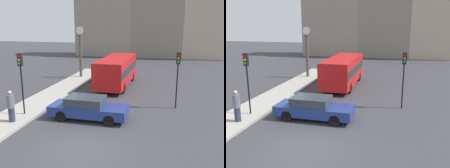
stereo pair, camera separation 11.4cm
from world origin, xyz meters
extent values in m
plane|color=#38383D|center=(0.00, 0.00, 0.00)|extent=(120.00, 120.00, 0.00)
cube|color=#A39E93|center=(-5.26, 8.57, 0.08)|extent=(2.54, 21.14, 0.15)
cube|color=gray|center=(-7.90, 33.92, 6.95)|extent=(9.73, 5.00, 13.90)
cube|color=gray|center=(1.18, 33.92, 9.27)|extent=(8.42, 5.00, 18.55)
cube|color=#B7A88E|center=(9.08, 33.92, 7.58)|extent=(7.37, 5.00, 15.15)
cube|color=navy|center=(-0.78, 3.68, 0.58)|extent=(4.71, 1.72, 0.59)
cube|color=#2D3842|center=(-0.96, 3.68, 1.13)|extent=(2.26, 1.55, 0.53)
cylinder|color=black|center=(0.68, 4.43, 0.33)|extent=(0.66, 0.22, 0.66)
cylinder|color=black|center=(0.68, 2.93, 0.33)|extent=(0.66, 0.22, 0.66)
cylinder|color=black|center=(-2.24, 4.43, 0.33)|extent=(0.66, 0.22, 0.66)
cylinder|color=black|center=(-2.24, 2.93, 0.33)|extent=(0.66, 0.22, 0.66)
cube|color=red|center=(-0.95, 12.16, 1.49)|extent=(2.42, 7.60, 2.25)
cube|color=#1E232D|center=(-0.95, 12.16, 1.62)|extent=(2.44, 7.45, 0.68)
cylinder|color=black|center=(0.12, 14.52, 0.45)|extent=(0.28, 0.90, 0.90)
cylinder|color=black|center=(-2.02, 14.52, 0.45)|extent=(0.28, 0.90, 0.90)
cylinder|color=black|center=(0.12, 9.81, 0.45)|extent=(0.28, 0.90, 0.90)
cylinder|color=black|center=(-2.02, 9.81, 0.45)|extent=(0.28, 0.90, 0.90)
cylinder|color=black|center=(-4.86, 3.19, 1.67)|extent=(0.09, 0.09, 3.03)
cube|color=black|center=(-4.86, 3.19, 3.57)|extent=(0.26, 0.20, 0.76)
cylinder|color=red|center=(-4.86, 3.07, 3.78)|extent=(0.15, 0.04, 0.15)
cylinder|color=orange|center=(-4.86, 3.07, 3.57)|extent=(0.15, 0.04, 0.15)
cylinder|color=green|center=(-4.86, 3.07, 3.36)|extent=(0.15, 0.04, 0.15)
cylinder|color=black|center=(4.36, 6.97, 1.54)|extent=(0.09, 0.09, 3.07)
cube|color=black|center=(4.36, 6.97, 3.45)|extent=(0.26, 0.20, 0.76)
cylinder|color=red|center=(4.36, 6.85, 3.66)|extent=(0.15, 0.04, 0.15)
cylinder|color=orange|center=(4.36, 6.85, 3.45)|extent=(0.15, 0.04, 0.15)
cylinder|color=green|center=(4.36, 6.85, 3.24)|extent=(0.15, 0.04, 0.15)
cylinder|color=#4C473D|center=(-5.39, 14.61, 2.24)|extent=(0.29, 0.29, 4.18)
cube|color=#4C473D|center=(-5.39, 14.61, 4.42)|extent=(0.38, 0.38, 0.18)
cylinder|color=#4C473D|center=(-5.39, 14.61, 4.93)|extent=(0.90, 0.04, 0.90)
cylinder|color=white|center=(-5.39, 14.61, 4.93)|extent=(0.84, 0.06, 0.84)
cylinder|color=#2D334C|center=(-4.84, 1.90, 0.57)|extent=(0.35, 0.35, 0.83)
cylinder|color=slate|center=(-4.84, 1.90, 1.37)|extent=(0.41, 0.41, 0.77)
sphere|color=tan|center=(-4.84, 1.90, 1.88)|extent=(0.24, 0.24, 0.24)
camera|label=1|loc=(3.99, -9.84, 5.71)|focal=40.00mm
camera|label=2|loc=(4.10, -9.81, 5.71)|focal=40.00mm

